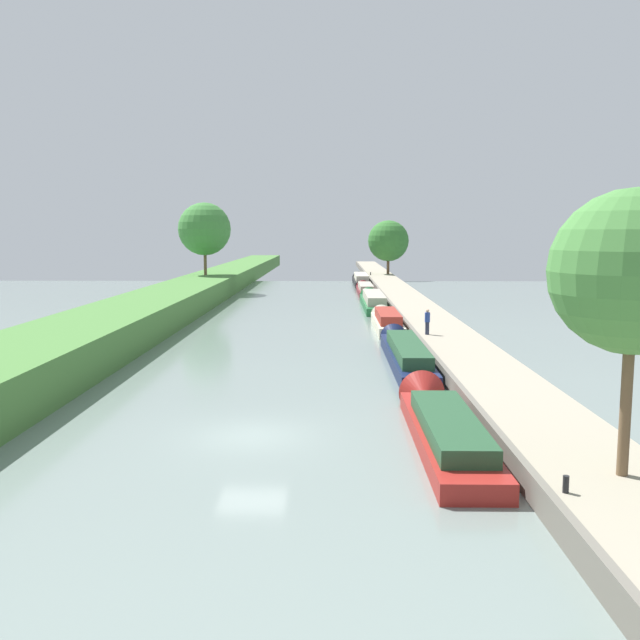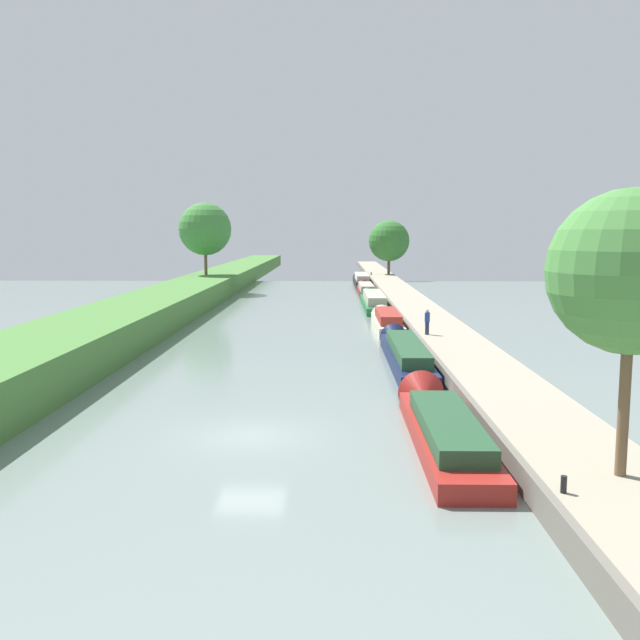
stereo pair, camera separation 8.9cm
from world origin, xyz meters
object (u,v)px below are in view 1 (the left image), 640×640
Objects in this scene: narrowboat_black at (361,280)px; mooring_bollard_far at (371,274)px; narrowboat_cream at (387,321)px; narrowboat_green at (373,301)px; narrowboat_maroon at (365,289)px; narrowboat_red at (442,425)px; mooring_bollard_near at (566,484)px; person_walking at (427,321)px; narrowboat_navy at (405,353)px.

mooring_bollard_far is (1.81, 7.38, 0.42)m from narrowboat_black.
narrowboat_green is (-0.12, 15.43, 0.01)m from narrowboat_cream.
narrowboat_cream is at bearing -89.70° from narrowboat_maroon.
narrowboat_maroon is (-0.04, 15.53, -0.12)m from narrowboat_green.
mooring_bollard_near is (1.97, -7.41, 0.55)m from narrowboat_red.
narrowboat_cream is 6.75× the size of person_walking.
mooring_bollard_far is (1.73, 52.88, 0.45)m from narrowboat_cream.
narrowboat_red is at bearing -90.13° from narrowboat_black.
mooring_bollard_far is (0.00, 88.81, 0.00)m from mooring_bollard_near.
narrowboat_green is at bearing -92.84° from mooring_bollard_far.
person_walking reaches higher than mooring_bollard_near.
narrowboat_red is at bearing -90.07° from narrowboat_maroon.
narrowboat_black reaches higher than narrowboat_green.
mooring_bollard_far is at bearing 90.00° from mooring_bollard_near.
narrowboat_maroon is at bearing -90.33° from narrowboat_black.
narrowboat_black is at bearing 89.87° from narrowboat_red.
narrowboat_red is at bearing -90.15° from narrowboat_green.
narrowboat_black is at bearing 89.67° from narrowboat_maroon.
narrowboat_red is at bearing -90.75° from narrowboat_navy.
person_walking is (1.95, -8.60, 1.10)m from narrowboat_cream.
narrowboat_green is 15.53m from narrowboat_maroon.
mooring_bollard_far is at bearing 76.24° from narrowboat_black.
mooring_bollard_near is at bearing -88.73° from narrowboat_black.
person_walking is (2.07, -24.03, 1.08)m from narrowboat_green.
narrowboat_cream is 24.91× the size of mooring_bollard_near.
narrowboat_black is at bearing 89.91° from narrowboat_green.
narrowboat_black is at bearing 91.27° from mooring_bollard_near.
narrowboat_black is at bearing 92.14° from person_walking.
narrowboat_cream reaches higher than mooring_bollard_far.
narrowboat_red is 20.08m from person_walking.
narrowboat_maroon is 28.37× the size of mooring_bollard_near.
narrowboat_black is (-0.03, 59.52, 0.05)m from narrowboat_navy.
narrowboat_green reaches higher than narrowboat_cream.
narrowboat_green is at bearing 89.85° from narrowboat_red.
person_walking is 27.34m from mooring_bollard_near.
narrowboat_maroon is (-0.16, 30.97, -0.11)m from narrowboat_cream.
person_walking reaches higher than narrowboat_cream.
narrowboat_red is 0.76× the size of narrowboat_green.
narrowboat_cream is at bearing 102.77° from person_walking.
narrowboat_navy is 5.89m from person_walking.
person_walking reaches higher than narrowboat_red.
narrowboat_maroon is at bearing 90.14° from narrowboat_navy.
narrowboat_maroon is 39.64m from person_walking.
narrowboat_maroon is at bearing 93.05° from person_walking.
narrowboat_navy is at bearing 89.25° from narrowboat_red.
narrowboat_black reaches higher than narrowboat_navy.
mooring_bollard_far is (-0.22, 61.47, -0.65)m from person_walking.
person_walking reaches higher than narrowboat_green.
narrowboat_navy reaches higher than narrowboat_maroon.
narrowboat_cream is at bearing -91.87° from mooring_bollard_far.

